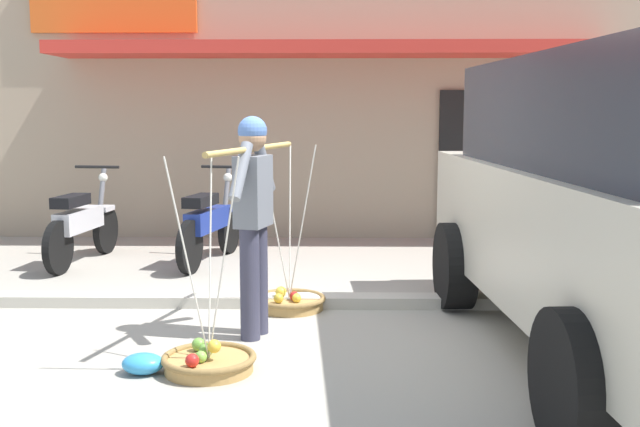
# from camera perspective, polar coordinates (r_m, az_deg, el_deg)

# --- Properties ---
(ground_plane) EXTENTS (90.00, 90.00, 0.00)m
(ground_plane) POSITION_cam_1_polar(r_m,az_deg,el_deg) (6.26, -2.94, -8.47)
(ground_plane) COLOR #9E998C
(sidewalk_curb) EXTENTS (20.00, 0.24, 0.10)m
(sidewalk_curb) POSITION_cam_1_polar(r_m,az_deg,el_deg) (6.92, -2.55, -6.46)
(sidewalk_curb) COLOR #BAB4A5
(sidewalk_curb) RESTS_ON ground
(fruit_vendor) EXTENTS (0.49, 1.65, 1.70)m
(fruit_vendor) POSITION_cam_1_polar(r_m,az_deg,el_deg) (5.86, -4.96, 0.17)
(fruit_vendor) COLOR #38384C
(fruit_vendor) RESTS_ON ground
(fruit_basket_left_side) EXTENTS (0.64, 0.64, 1.45)m
(fruit_basket_left_side) POSITION_cam_1_polar(r_m,az_deg,el_deg) (5.30, -8.26, -10.71)
(fruit_basket_left_side) COLOR #B2894C
(fruit_basket_left_side) RESTS_ON ground
(fruit_basket_right_side) EXTENTS (0.64, 0.64, 1.45)m
(fruit_basket_right_side) POSITION_cam_1_polar(r_m,az_deg,el_deg) (6.81, -2.29, -6.48)
(fruit_basket_right_side) COLOR #B2894C
(fruit_basket_right_side) RESTS_ON ground
(motorcycle_nearest_shop) EXTENTS (0.54, 1.82, 1.09)m
(motorcycle_nearest_shop) POSITION_cam_1_polar(r_m,az_deg,el_deg) (9.12, -17.24, -0.78)
(motorcycle_nearest_shop) COLOR black
(motorcycle_nearest_shop) RESTS_ON ground
(motorcycle_second_in_row) EXTENTS (0.59, 1.80, 1.09)m
(motorcycle_second_in_row) POSITION_cam_1_polar(r_m,az_deg,el_deg) (8.82, -8.20, -0.78)
(motorcycle_second_in_row) COLOR black
(motorcycle_second_in_row) RESTS_ON ground
(storefront_building) EXTENTS (13.00, 6.00, 4.20)m
(storefront_building) POSITION_cam_1_polar(r_m,az_deg,el_deg) (12.90, 1.09, 9.30)
(storefront_building) COLOR tan
(storefront_building) RESTS_ON ground
(plastic_litter_bag) EXTENTS (0.28, 0.22, 0.14)m
(plastic_litter_bag) POSITION_cam_1_polar(r_m,az_deg,el_deg) (5.33, -12.98, -10.79)
(plastic_litter_bag) COLOR #3393D1
(plastic_litter_bag) RESTS_ON ground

